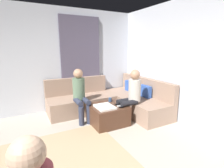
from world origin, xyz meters
The scene contains 10 objects.
wall_back centered at (0.00, 2.94, 1.35)m, with size 6.00×0.12×2.70m, color silver.
wall_left centered at (-2.94, 0.00, 1.35)m, with size 0.12×6.00×2.70m, color silver.
curtain_panel centered at (-2.84, 1.30, 1.25)m, with size 0.06×1.10×2.50m, color #595166.
sectional_couch centered at (-2.08, 1.88, 0.28)m, with size 2.10×2.55×0.87m.
ottoman centered at (-1.44, 1.42, 0.21)m, with size 0.76×0.76×0.42m, color #4C2D1E.
folded_blanket centered at (-1.34, 1.30, 0.44)m, with size 0.44×0.36×0.04m, color white.
coffee_mug centered at (-1.66, 1.60, 0.47)m, with size 0.08×0.08×0.10m, color #334C72.
game_remote centered at (-1.26, 1.64, 0.43)m, with size 0.05×0.15×0.02m, color white.
person_on_couch_back centered at (-1.29, 1.93, 0.66)m, with size 0.30×0.60×1.20m.
person_on_couch_side centered at (-1.93, 0.96, 0.66)m, with size 0.60×0.30×1.20m.
Camera 1 is at (1.79, -0.22, 1.68)m, focal length 27.57 mm.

